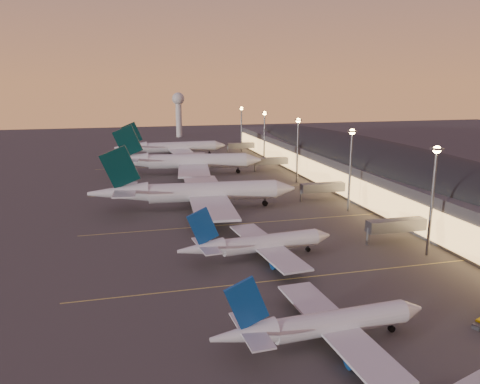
# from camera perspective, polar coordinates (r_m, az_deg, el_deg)

# --- Properties ---
(ground) EXTENTS (700.00, 700.00, 0.00)m
(ground) POSITION_cam_1_polar(r_m,az_deg,el_deg) (103.26, 5.17, -9.42)
(ground) COLOR #464341
(airliner_narrow_south) EXTENTS (35.87, 32.04, 12.82)m
(airliner_narrow_south) POSITION_cam_1_polar(r_m,az_deg,el_deg) (75.89, 10.14, -15.62)
(airliner_narrow_south) COLOR silver
(airliner_narrow_south) RESTS_ON ground
(airliner_narrow_north) EXTENTS (37.57, 33.72, 13.41)m
(airliner_narrow_north) POSITION_cam_1_polar(r_m,az_deg,el_deg) (108.01, 2.21, -6.36)
(airliner_narrow_north) COLOR silver
(airliner_narrow_north) RESTS_ON ground
(airliner_wide_near) EXTENTS (66.02, 60.31, 21.12)m
(airliner_wide_near) POSITION_cam_1_polar(r_m,az_deg,el_deg) (149.70, -5.46, -0.05)
(airliner_wide_near) COLOR silver
(airliner_wide_near) RESTS_ON ground
(airliner_wide_mid) EXTENTS (68.97, 63.40, 22.08)m
(airliner_wide_mid) POSITION_cam_1_polar(r_m,az_deg,el_deg) (207.64, -6.82, 3.71)
(airliner_wide_mid) COLOR silver
(airliner_wide_mid) RESTS_ON ground
(airliner_wide_far) EXTENTS (60.52, 55.00, 19.40)m
(airliner_wide_far) POSITION_cam_1_polar(r_m,az_deg,el_deg) (259.44, -8.31, 5.40)
(airliner_wide_far) COLOR silver
(airliner_wide_far) RESTS_ON ground
(terminal_building) EXTENTS (56.35, 255.00, 17.46)m
(terminal_building) POSITION_cam_1_polar(r_m,az_deg,el_deg) (190.04, 15.66, 3.38)
(terminal_building) COLOR #46464B
(terminal_building) RESTS_ON ground
(light_masts) EXTENTS (2.20, 217.20, 25.90)m
(light_masts) POSITION_cam_1_polar(r_m,az_deg,el_deg) (170.55, 9.50, 5.59)
(light_masts) COLOR slate
(light_masts) RESTS_ON ground
(radar_tower) EXTENTS (9.00, 9.00, 32.50)m
(radar_tower) POSITION_cam_1_polar(r_m,az_deg,el_deg) (352.70, -7.50, 10.22)
(radar_tower) COLOR silver
(radar_tower) RESTS_ON ground
(lane_markings) EXTENTS (90.00, 180.36, 0.00)m
(lane_markings) POSITION_cam_1_polar(r_m,az_deg,el_deg) (139.42, -0.29, -3.30)
(lane_markings) COLOR #D8C659
(lane_markings) RESTS_ON ground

